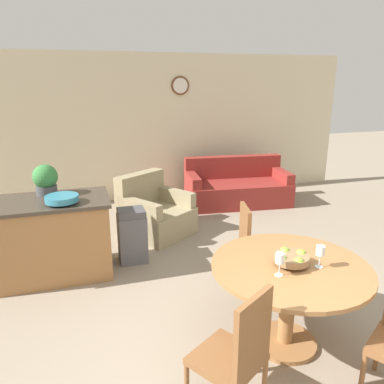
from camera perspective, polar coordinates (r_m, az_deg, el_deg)
wall_back at (r=7.21m, az=-6.40°, el=9.71°), size 8.00×0.09×2.70m
dining_table at (r=3.31m, az=14.59°, el=-13.36°), size 1.31×1.31×0.77m
dining_chair_near_left at (r=2.67m, az=6.92°, el=-23.04°), size 0.58×0.58×0.97m
dining_chair_far_side at (r=4.07m, az=9.46°, el=-8.27°), size 0.50×0.50×0.97m
fruit_bowl at (r=3.20m, az=14.90°, el=-9.70°), size 0.29×0.29×0.11m
wine_glass_left at (r=2.98m, az=13.27°, el=-9.94°), size 0.07×0.07×0.19m
wine_glass_right at (r=3.19m, az=18.98°, el=-8.58°), size 0.07×0.07×0.19m
kitchen_island at (r=4.65m, az=-20.77°, el=-6.58°), size 1.37×0.79×0.93m
teal_bowl at (r=4.30m, az=-19.22°, el=-0.96°), size 0.36×0.36×0.09m
potted_plant at (r=4.67m, az=-21.43°, el=1.79°), size 0.28×0.28×0.36m
trash_bin at (r=4.79m, az=-9.09°, el=-6.58°), size 0.34×0.31×0.69m
couch at (r=7.01m, az=6.84°, el=0.60°), size 1.94×1.10×0.83m
armchair at (r=5.62m, az=-5.74°, el=-3.39°), size 1.19×1.20×0.88m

